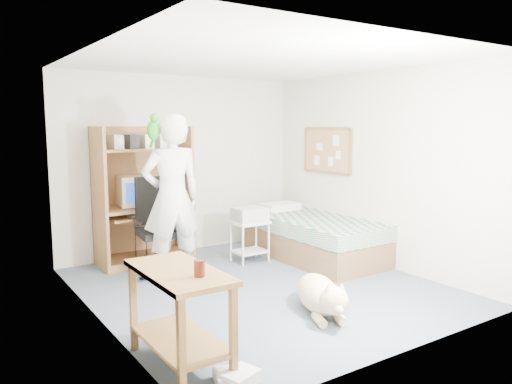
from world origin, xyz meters
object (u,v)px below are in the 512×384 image
Objects in this scene: bed at (313,237)px; printer_cart at (250,235)px; side_desk at (180,303)px; person at (172,198)px; dog at (321,295)px; office_chair at (159,239)px; computer_hutch at (143,201)px.

bed reaches higher than printer_cart.
printer_cart is (2.03, 2.16, -0.13)m from side_desk.
person is 1.78× the size of dog.
printer_cart is at bearing 46.74° from side_desk.
side_desk reaches higher than bed.
side_desk is at bearing -132.53° from printer_cart.
dog is at bearing 7.45° from side_desk.
bed is 2.10m from office_chair.
side_desk is at bearing -150.34° from dog.
bed is 3.39m from side_desk.
printer_cart is at bearing -2.82° from office_chair.
computer_hutch is at bearing 127.20° from dog.
computer_hutch is 1.65× the size of dog.
side_desk is (-0.85, -2.94, -0.33)m from computer_hutch.
side_desk is 2.49m from office_chair.
computer_hutch reaches higher than printer_cart.
office_chair reaches higher than printer_cart.
office_chair is at bearing 165.28° from bed.
dog is at bearing -64.19° from office_chair.
office_chair is at bearing -92.75° from computer_hutch.
person reaches higher than office_chair.
computer_hutch is 0.91m from person.
dog is (0.73, -2.73, -0.63)m from computer_hutch.
side_desk is 0.86× the size of office_chair.
office_chair is (-2.03, 0.53, 0.13)m from bed.
side_desk is at bearing -102.99° from office_chair.
office_chair is at bearing 171.62° from printer_cart.
person is 3.53× the size of printer_cart.
side_desk is at bearing 73.28° from person.
bed is 2.02× the size of side_desk.
person is 1.32m from printer_cart.
office_chair is at bearing 131.73° from dog.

